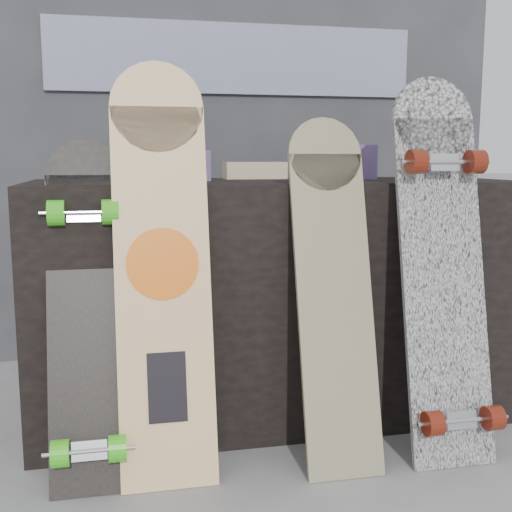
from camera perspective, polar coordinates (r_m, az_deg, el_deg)
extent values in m
plane|color=slate|center=(1.89, 5.37, -18.86)|extent=(60.00, 60.00, 0.00)
cube|color=black|center=(2.21, 1.63, -3.69)|extent=(1.60, 0.60, 0.80)
cube|color=#333238|center=(3.00, -2.27, 13.03)|extent=(2.40, 0.20, 2.20)
cube|color=#0D1F4E|center=(2.91, -1.90, 17.12)|extent=(1.60, 0.02, 0.30)
cube|color=#644083|center=(2.15, -6.66, 7.99)|extent=(0.18, 0.12, 0.10)
cube|color=#644083|center=(2.34, 8.49, 8.26)|extent=(0.14, 0.14, 0.12)
cube|color=#D1B78C|center=(2.33, -0.11, 7.62)|extent=(0.22, 0.10, 0.06)
cube|color=beige|center=(1.77, -8.22, -3.39)|extent=(0.26, 0.25, 1.02)
cylinder|color=beige|center=(1.85, -8.83, 12.94)|extent=(0.26, 0.07, 0.26)
cylinder|color=orange|center=(1.76, -8.30, -0.68)|extent=(0.20, 0.05, 0.19)
cube|color=black|center=(1.77, -7.90, -11.49)|extent=(0.10, 0.04, 0.18)
cube|color=beige|center=(1.84, 7.08, -4.98)|extent=(0.22, 0.26, 0.89)
cylinder|color=beige|center=(1.90, 6.12, 8.97)|extent=(0.22, 0.07, 0.22)
cube|color=white|center=(1.95, 16.33, -2.92)|extent=(0.25, 0.24, 0.99)
cylinder|color=white|center=(2.01, 15.42, 11.65)|extent=(0.25, 0.07, 0.25)
cube|color=silver|center=(1.95, 17.63, -13.67)|extent=(0.09, 0.04, 0.06)
cylinder|color=#5E190D|center=(1.89, 15.45, -14.15)|extent=(0.05, 0.07, 0.07)
cylinder|color=#5E190D|center=(1.97, 20.31, -13.34)|extent=(0.04, 0.07, 0.07)
cube|color=silver|center=(1.94, 16.27, 7.92)|extent=(0.09, 0.04, 0.06)
cylinder|color=#5E190D|center=(1.88, 14.07, 8.12)|extent=(0.05, 0.07, 0.07)
cylinder|color=#5E190D|center=(1.97, 18.91, 7.93)|extent=(0.04, 0.07, 0.07)
cube|color=black|center=(1.82, -14.74, -6.35)|extent=(0.21, 0.29, 0.83)
cylinder|color=black|center=(1.89, -15.05, 6.90)|extent=(0.21, 0.08, 0.21)
cube|color=silver|center=(1.78, -14.57, -16.36)|extent=(0.09, 0.04, 0.06)
cylinder|color=#3EC81C|center=(1.77, -17.00, -16.46)|extent=(0.04, 0.07, 0.07)
cylinder|color=#3EC81C|center=(1.76, -12.20, -16.38)|extent=(0.04, 0.07, 0.07)
cube|color=silver|center=(1.82, -15.05, 3.62)|extent=(0.09, 0.04, 0.06)
cylinder|color=#3EC81C|center=(1.81, -17.34, 3.68)|extent=(0.04, 0.07, 0.07)
cylinder|color=#3EC81C|center=(1.80, -12.82, 3.84)|extent=(0.04, 0.07, 0.07)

